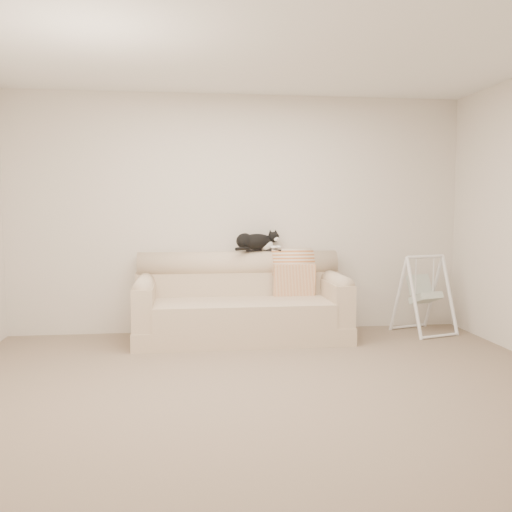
{
  "coord_description": "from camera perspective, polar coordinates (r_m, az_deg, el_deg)",
  "views": [
    {
      "loc": [
        -0.63,
        -4.28,
        1.39
      ],
      "look_at": [
        0.09,
        1.27,
        0.9
      ],
      "focal_mm": 40.0,
      "sensor_mm": 36.0,
      "label": 1
    }
  ],
  "objects": [
    {
      "name": "tuxedo_cat",
      "position": [
        6.19,
        0.05,
        1.47
      ],
      "size": [
        0.55,
        0.39,
        0.23
      ],
      "color": "black",
      "rests_on": "sofa"
    },
    {
      "name": "sofa",
      "position": [
        6.02,
        -1.52,
        -4.92
      ],
      "size": [
        2.2,
        0.93,
        0.9
      ],
      "color": "tan",
      "rests_on": "ground"
    },
    {
      "name": "remote_a",
      "position": [
        6.21,
        -0.22,
        0.59
      ],
      "size": [
        0.18,
        0.14,
        0.03
      ],
      "color": "black",
      "rests_on": "sofa"
    },
    {
      "name": "remote_b",
      "position": [
        6.22,
        1.78,
        0.58
      ],
      "size": [
        0.17,
        0.11,
        0.02
      ],
      "color": "black",
      "rests_on": "sofa"
    },
    {
      "name": "ground_plane",
      "position": [
        4.54,
        0.98,
        -12.77
      ],
      "size": [
        5.0,
        5.0,
        0.0
      ],
      "primitive_type": "plane",
      "color": "brown",
      "rests_on": "ground"
    },
    {
      "name": "room_shell",
      "position": [
        4.33,
        1.01,
        6.86
      ],
      "size": [
        5.04,
        4.04,
        2.6
      ],
      "color": "beige",
      "rests_on": "ground"
    },
    {
      "name": "throw_blanket",
      "position": [
        6.27,
        3.61,
        -1.07
      ],
      "size": [
        0.45,
        0.38,
        0.58
      ],
      "color": "#C0682D",
      "rests_on": "sofa"
    },
    {
      "name": "baby_swing",
      "position": [
        6.51,
        16.42,
        -3.66
      ],
      "size": [
        0.66,
        0.68,
        0.86
      ],
      "color": "white",
      "rests_on": "ground"
    }
  ]
}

